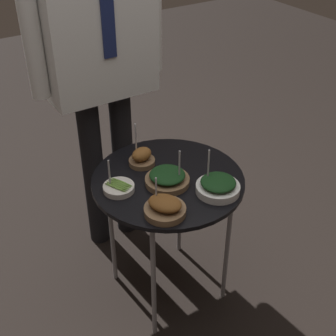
% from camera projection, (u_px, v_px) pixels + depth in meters
% --- Properties ---
extents(ground_plane, '(8.00, 8.00, 0.00)m').
position_uv_depth(ground_plane, '(168.00, 286.00, 2.26)').
color(ground_plane, black).
extents(serving_cart, '(0.62, 0.62, 0.64)m').
position_uv_depth(serving_cart, '(168.00, 188.00, 1.92)').
color(serving_cart, black).
rests_on(serving_cart, ground_plane).
extents(bowl_spinach_near_rim, '(0.18, 0.18, 0.16)m').
position_uv_depth(bowl_spinach_near_rim, '(167.00, 178.00, 1.85)').
color(bowl_spinach_near_rim, brown).
rests_on(bowl_spinach_near_rim, serving_cart).
extents(bowl_roast_front_left, '(0.11, 0.11, 0.18)m').
position_uv_depth(bowl_roast_front_left, '(142.00, 157.00, 1.96)').
color(bowl_roast_front_left, brown).
rests_on(bowl_roast_front_left, serving_cart).
extents(bowl_spinach_center, '(0.17, 0.17, 0.18)m').
position_uv_depth(bowl_spinach_center, '(218.00, 186.00, 1.80)').
color(bowl_spinach_center, white).
rests_on(bowl_spinach_center, serving_cart).
extents(bowl_roast_front_center, '(0.16, 0.16, 0.14)m').
position_uv_depth(bowl_roast_front_center, '(165.00, 207.00, 1.69)').
color(bowl_roast_front_center, brown).
rests_on(bowl_roast_front_center, serving_cart).
extents(bowl_asparagus_back_left, '(0.12, 0.12, 0.14)m').
position_uv_depth(bowl_asparagus_back_left, '(119.00, 187.00, 1.82)').
color(bowl_asparagus_back_left, silver).
rests_on(bowl_asparagus_back_left, serving_cart).
extents(waiter_figure, '(0.63, 0.24, 1.69)m').
position_uv_depth(waiter_figure, '(98.00, 41.00, 1.97)').
color(waiter_figure, black).
rests_on(waiter_figure, ground_plane).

